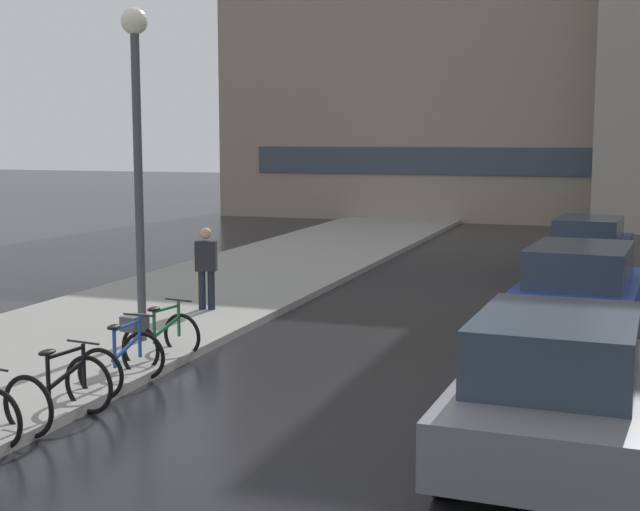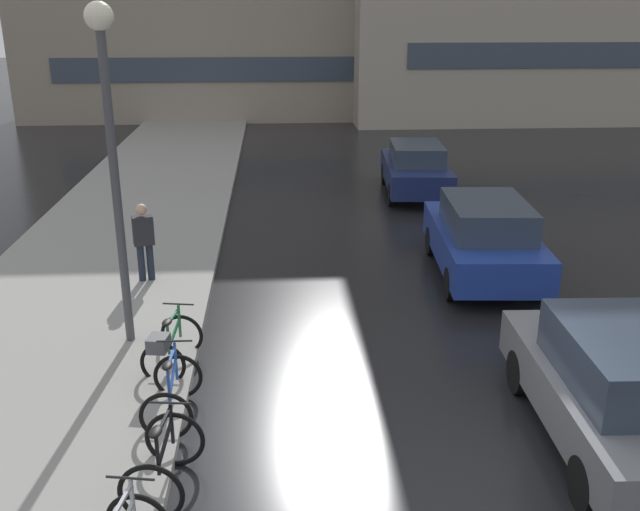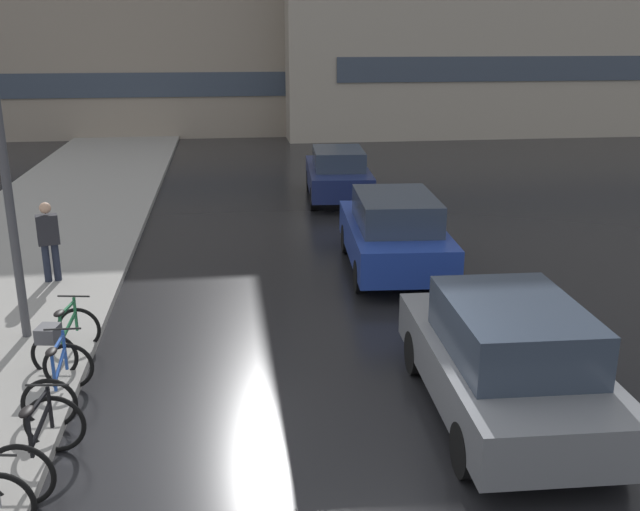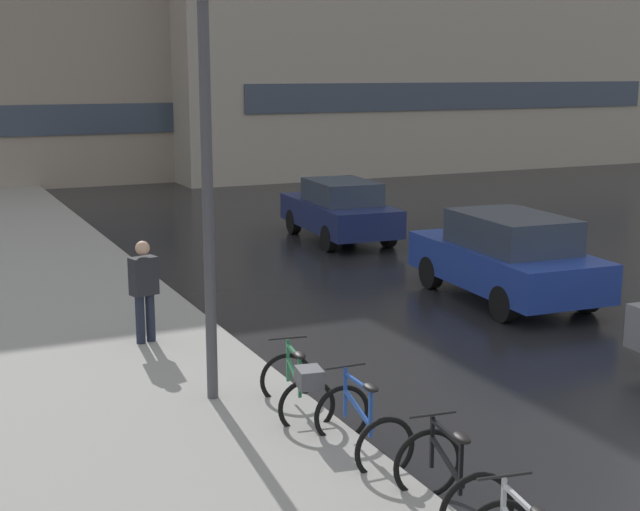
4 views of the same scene
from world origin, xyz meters
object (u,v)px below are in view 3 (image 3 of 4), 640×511
at_px(car_blue, 394,232).
at_px(pedestrian, 49,240).
at_px(bicycle_second, 39,445).
at_px(bicycle_third, 59,381).
at_px(bicycle_farthest, 63,338).
at_px(car_navy, 338,174).
at_px(car_grey, 507,359).

bearing_deg(car_blue, pedestrian, -178.69).
distance_m(bicycle_second, bicycle_third, 1.59).
distance_m(bicycle_second, pedestrian, 6.67).
bearing_deg(bicycle_second, car_blue, 49.85).
height_order(bicycle_second, bicycle_farthest, bicycle_second).
xyz_separation_m(car_blue, car_navy, (-0.14, 6.74, -0.06)).
xyz_separation_m(bicycle_second, car_navy, (5.50, 13.42, 0.37)).
height_order(bicycle_third, pedestrian, pedestrian).
relative_size(car_blue, car_navy, 1.02).
bearing_deg(bicycle_third, car_blue, 41.54).
bearing_deg(car_blue, bicycle_third, -138.46).
bearing_deg(pedestrian, bicycle_farthest, -75.36).
bearing_deg(bicycle_farthest, bicycle_third, -80.89).
relative_size(car_grey, car_blue, 0.97).
relative_size(bicycle_second, car_navy, 0.28).
distance_m(bicycle_third, pedestrian, 5.10).
bearing_deg(bicycle_farthest, pedestrian, 104.64).
relative_size(bicycle_third, car_grey, 0.27).
bearing_deg(bicycle_second, bicycle_farthest, 96.25).
bearing_deg(bicycle_second, car_grey, 6.26).
xyz_separation_m(bicycle_second, bicycle_third, (-0.11, 1.59, -0.02)).
xyz_separation_m(bicycle_third, car_grey, (5.82, -0.96, 0.43)).
relative_size(car_grey, pedestrian, 2.44).
xyz_separation_m(bicycle_third, car_navy, (5.61, 11.83, 0.39)).
distance_m(bicycle_third, car_grey, 5.91).
bearing_deg(pedestrian, car_navy, 45.51).
relative_size(bicycle_third, bicycle_farthest, 0.82).
height_order(bicycle_farthest, car_blue, car_blue).
height_order(bicycle_second, car_blue, car_blue).
bearing_deg(car_blue, car_grey, -89.37).
xyz_separation_m(bicycle_farthest, car_navy, (5.81, 10.57, 0.31)).
xyz_separation_m(car_grey, pedestrian, (-6.98, 5.90, 0.15)).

